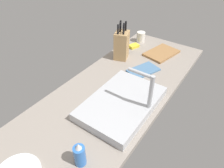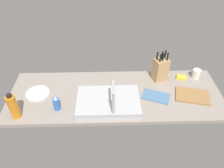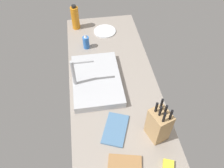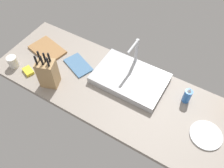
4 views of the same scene
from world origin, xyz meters
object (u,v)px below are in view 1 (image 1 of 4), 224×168
at_px(knife_block, 122,45).
at_px(coffee_mug, 141,37).
at_px(soap_bottle, 80,155).
at_px(dish_towel, 143,70).
at_px(sink_basin, 122,103).
at_px(faucet, 148,91).
at_px(cutting_board, 161,53).
at_px(dish_sponge, 134,46).

distance_m(knife_block, coffee_mug, 0.37).
xyz_separation_m(soap_bottle, dish_towel, (-0.84, -0.12, -0.05)).
bearing_deg(sink_basin, knife_block, -146.86).
height_order(faucet, coffee_mug, faucet).
relative_size(faucet, cutting_board, 0.94).
bearing_deg(faucet, sink_basin, -75.24).
relative_size(cutting_board, soap_bottle, 2.07).
xyz_separation_m(sink_basin, dish_sponge, (-0.71, -0.33, -0.02)).
relative_size(cutting_board, coffee_mug, 3.10).
distance_m(cutting_board, dish_sponge, 0.26).
xyz_separation_m(faucet, dish_sponge, (-0.68, -0.47, -0.15)).
distance_m(sink_basin, dish_towel, 0.43).
distance_m(faucet, dish_sponge, 0.84).
xyz_separation_m(sink_basin, cutting_board, (-0.74, -0.07, -0.02)).
distance_m(sink_basin, cutting_board, 0.75).
xyz_separation_m(sink_basin, coffee_mug, (-0.85, -0.34, 0.02)).
bearing_deg(soap_bottle, knife_block, -158.15).
relative_size(sink_basin, soap_bottle, 3.82).
bearing_deg(soap_bottle, coffee_mug, -163.37).
distance_m(faucet, cutting_board, 0.75).
relative_size(sink_basin, knife_block, 1.76).
distance_m(faucet, coffee_mug, 0.95).
bearing_deg(sink_basin, dish_sponge, -155.28).
bearing_deg(knife_block, dish_sponge, 162.27).
distance_m(sink_basin, faucet, 0.20).
bearing_deg(sink_basin, cutting_board, -174.57).
bearing_deg(soap_bottle, dish_towel, -171.90).
height_order(sink_basin, faucet, faucet).
bearing_deg(dish_towel, faucet, 28.98).
xyz_separation_m(cutting_board, coffee_mug, (-0.11, -0.27, 0.04)).
xyz_separation_m(faucet, soap_bottle, (0.46, -0.09, -0.10)).
height_order(sink_basin, dish_towel, sink_basin).
bearing_deg(dish_towel, coffee_mug, -148.84).
bearing_deg(soap_bottle, dish_sponge, -161.79).
relative_size(sink_basin, cutting_board, 1.84).
bearing_deg(knife_block, dish_towel, 54.50).
xyz_separation_m(knife_block, dish_sponge, (-0.22, -0.01, -0.10)).
bearing_deg(cutting_board, soap_bottle, 5.67).
relative_size(knife_block, cutting_board, 1.04).
bearing_deg(faucet, coffee_mug, -149.86).
bearing_deg(coffee_mug, knife_block, 2.25).
relative_size(knife_block, dish_sponge, 3.33).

